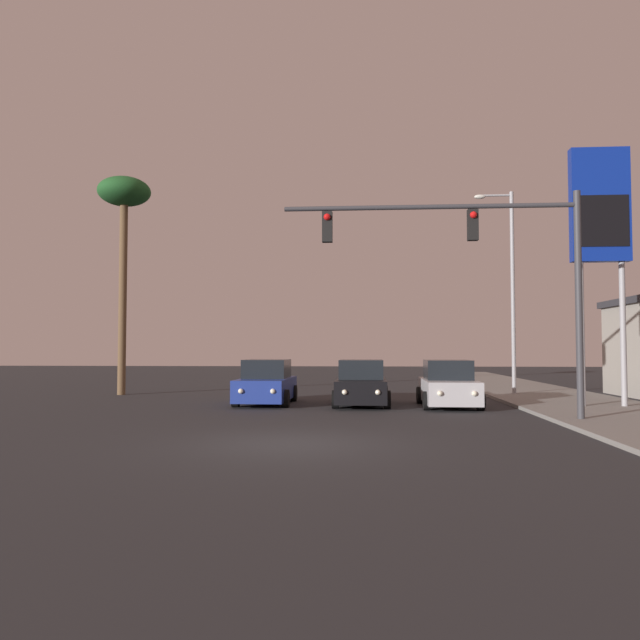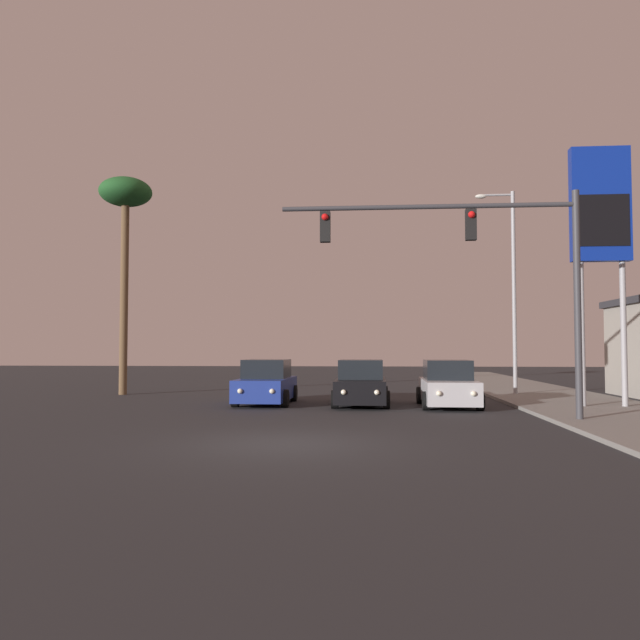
{
  "view_description": "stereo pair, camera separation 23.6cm",
  "coord_description": "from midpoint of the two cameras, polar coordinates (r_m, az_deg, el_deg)",
  "views": [
    {
      "loc": [
        1.62,
        -13.75,
        2.1
      ],
      "look_at": [
        -0.06,
        10.75,
        3.22
      ],
      "focal_mm": 35.0,
      "sensor_mm": 36.0,
      "label": 1
    },
    {
      "loc": [
        1.86,
        -13.73,
        2.1
      ],
      "look_at": [
        -0.06,
        10.75,
        3.22
      ],
      "focal_mm": 35.0,
      "sensor_mm": 36.0,
      "label": 2
    }
  ],
  "objects": [
    {
      "name": "ground_plane",
      "position": [
        14.01,
        -2.76,
        -11.24
      ],
      "size": [
        120.0,
        120.0,
        0.0
      ],
      "primitive_type": "plane",
      "color": "#28282B"
    },
    {
      "name": "sidewalk_right",
      "position": [
        25.06,
        22.69,
        -7.09
      ],
      "size": [
        5.0,
        60.0,
        0.12
      ],
      "color": "gray",
      "rests_on": "ground"
    },
    {
      "name": "car_blue",
      "position": [
        23.82,
        -4.66,
        -5.83
      ],
      "size": [
        2.04,
        4.33,
        1.68
      ],
      "rotation": [
        0.0,
        0.0,
        3.12
      ],
      "color": "navy",
      "rests_on": "ground"
    },
    {
      "name": "car_black",
      "position": [
        23.24,
        4.05,
        -5.92
      ],
      "size": [
        2.04,
        4.32,
        1.68
      ],
      "rotation": [
        0.0,
        0.0,
        3.13
      ],
      "color": "black",
      "rests_on": "ground"
    },
    {
      "name": "car_silver",
      "position": [
        23.08,
        11.9,
        -5.89
      ],
      "size": [
        2.04,
        4.32,
        1.68
      ],
      "rotation": [
        0.0,
        0.0,
        3.13
      ],
      "color": "#B7B7BC",
      "rests_on": "ground"
    },
    {
      "name": "traffic_light_mast",
      "position": [
        18.66,
        15.36,
        5.76
      ],
      "size": [
        8.54,
        0.36,
        6.5
      ],
      "color": "#38383D",
      "rests_on": "sidewalk_right"
    },
    {
      "name": "street_lamp",
      "position": [
        29.01,
        17.28,
        3.47
      ],
      "size": [
        1.74,
        0.24,
        9.0
      ],
      "color": "#99999E",
      "rests_on": "sidewalk_right"
    },
    {
      "name": "gas_station_sign",
      "position": [
        24.07,
        24.51,
        8.44
      ],
      "size": [
        2.0,
        0.42,
        9.0
      ],
      "color": "#99999E",
      "rests_on": "sidewalk_right"
    },
    {
      "name": "palm_tree_near",
      "position": [
        30.59,
        -17.15,
        9.95
      ],
      "size": [
        2.4,
        2.4,
        10.01
      ],
      "color": "brown",
      "rests_on": "ground"
    }
  ]
}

